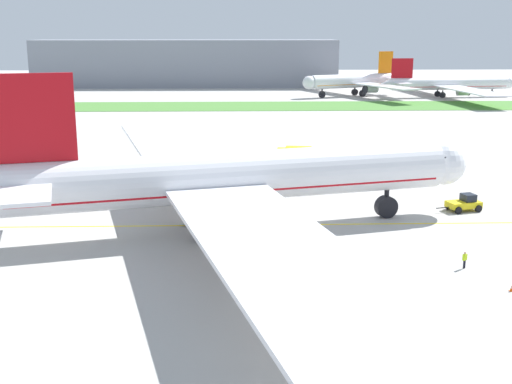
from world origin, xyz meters
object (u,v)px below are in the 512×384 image
at_px(service_truck_fuel_bowser, 199,156).
at_px(parked_airliner_far_right, 447,84).
at_px(service_truck_baggage_loader, 294,153).
at_px(parked_airliner_far_centre, 354,81).
at_px(traffic_cone_port_wing, 512,288).
at_px(ground_crew_wingwalker_port, 465,258).
at_px(pushback_tug, 464,203).
at_px(airliner_foreground, 225,178).

relative_size(service_truck_fuel_bowser, parked_airliner_far_right, 0.07).
xyz_separation_m(service_truck_baggage_loader, parked_airliner_far_centre, (29.87, 112.22, 3.61)).
bearing_deg(traffic_cone_port_wing, ground_crew_wingwalker_port, 111.23).
relative_size(traffic_cone_port_wing, parked_airliner_far_centre, 0.01).
bearing_deg(parked_airliner_far_centre, ground_crew_wingwalker_port, -96.28).
bearing_deg(traffic_cone_port_wing, pushback_tug, 79.86).
xyz_separation_m(ground_crew_wingwalker_port, service_truck_baggage_loader, (-11.63, 53.50, 0.37)).
bearing_deg(ground_crew_wingwalker_port, parked_airliner_far_right, 73.23).
height_order(pushback_tug, parked_airliner_far_right, parked_airliner_far_right).
bearing_deg(ground_crew_wingwalker_port, pushback_tug, 71.35).
bearing_deg(airliner_foreground, traffic_cone_port_wing, -36.38).
distance_m(airliner_foreground, pushback_tug, 31.31).
height_order(ground_crew_wingwalker_port, traffic_cone_port_wing, ground_crew_wingwalker_port).
xyz_separation_m(airliner_foreground, service_truck_baggage_loader, (11.33, 40.68, -4.74)).
xyz_separation_m(traffic_cone_port_wing, parked_airliner_far_right, (46.37, 167.09, 4.08)).
height_order(airliner_foreground, service_truck_baggage_loader, airliner_foreground).
distance_m(pushback_tug, parked_airliner_far_right, 146.87).
bearing_deg(parked_airliner_far_right, traffic_cone_port_wing, -105.51).
relative_size(ground_crew_wingwalker_port, parked_airliner_far_centre, 0.03).
bearing_deg(pushback_tug, traffic_cone_port_wing, -100.14).
bearing_deg(parked_airliner_far_centre, airliner_foreground, -105.08).
height_order(pushback_tug, parked_airliner_far_centre, parked_airliner_far_centre).
bearing_deg(service_truck_fuel_bowser, airliner_foreground, -82.53).
distance_m(service_truck_baggage_loader, service_truck_fuel_bowser, 16.56).
bearing_deg(parked_airliner_far_centre, service_truck_baggage_loader, -104.90).
height_order(service_truck_baggage_loader, parked_airliner_far_right, parked_airliner_far_right).
bearing_deg(airliner_foreground, parked_airliner_far_centre, 74.92).
xyz_separation_m(pushback_tug, service_truck_fuel_bowser, (-34.81, 29.73, 0.50)).
relative_size(pushback_tug, service_truck_fuel_bowser, 1.12).
height_order(traffic_cone_port_wing, parked_airliner_far_right, parked_airliner_far_right).
bearing_deg(parked_airliner_far_right, service_truck_baggage_loader, -119.19).
bearing_deg(ground_crew_wingwalker_port, airliner_foreground, 150.83).
bearing_deg(airliner_foreground, ground_crew_wingwalker_port, -29.17).
bearing_deg(service_truck_fuel_bowser, parked_airliner_far_right, 55.45).
xyz_separation_m(traffic_cone_port_wing, service_truck_baggage_loader, (-13.87, 59.24, 1.10)).
bearing_deg(pushback_tug, service_truck_fuel_bowser, 139.50).
bearing_deg(parked_airliner_far_right, airliner_foreground, -115.73).
relative_size(ground_crew_wingwalker_port, service_truck_baggage_loader, 0.27).
bearing_deg(service_truck_baggage_loader, traffic_cone_port_wing, -76.83).
xyz_separation_m(ground_crew_wingwalker_port, parked_airliner_far_right, (48.61, 161.34, 3.35)).
bearing_deg(traffic_cone_port_wing, service_truck_baggage_loader, 103.17).
height_order(pushback_tug, service_truck_fuel_bowser, service_truck_fuel_bowser).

